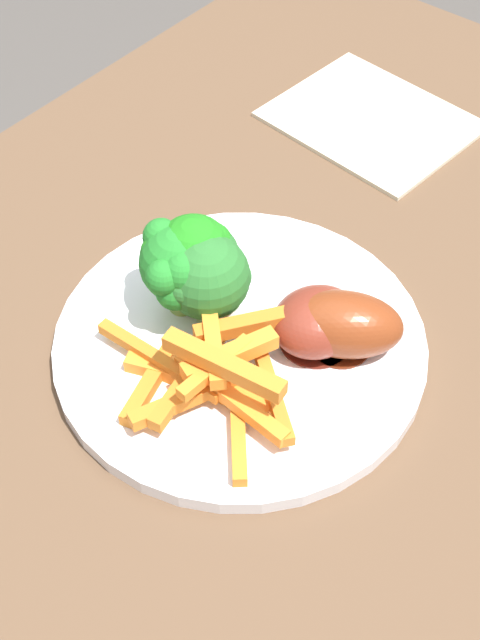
% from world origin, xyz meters
% --- Properties ---
extents(dining_table, '(0.96, 0.74, 0.73)m').
position_xyz_m(dining_table, '(0.00, 0.00, 0.61)').
color(dining_table, brown).
rests_on(dining_table, ground_plane).
extents(dinner_plate, '(0.27, 0.27, 0.01)m').
position_xyz_m(dinner_plate, '(-0.02, 0.04, 0.74)').
color(dinner_plate, white).
rests_on(dinner_plate, dining_table).
extents(broccoli_floret_front, '(0.06, 0.06, 0.07)m').
position_xyz_m(broccoli_floret_front, '(-0.02, 0.09, 0.79)').
color(broccoli_floret_front, '#83AD4A').
rests_on(broccoli_floret_front, dinner_plate).
extents(broccoli_floret_middle, '(0.06, 0.06, 0.08)m').
position_xyz_m(broccoli_floret_middle, '(-0.01, 0.09, 0.79)').
color(broccoli_floret_middle, '#7ABB57').
rests_on(broccoli_floret_middle, dinner_plate).
extents(broccoli_floret_back, '(0.06, 0.07, 0.07)m').
position_xyz_m(broccoli_floret_back, '(-0.02, 0.07, 0.79)').
color(broccoli_floret_back, '#82A356').
rests_on(broccoli_floret_back, dinner_plate).
extents(carrot_fries_pile, '(0.13, 0.16, 0.05)m').
position_xyz_m(carrot_fries_pile, '(-0.07, 0.03, 0.76)').
color(carrot_fries_pile, orange).
rests_on(carrot_fries_pile, dinner_plate).
extents(chicken_drumstick_near, '(0.10, 0.13, 0.05)m').
position_xyz_m(chicken_drumstick_near, '(0.02, -0.01, 0.77)').
color(chicken_drumstick_near, '#581F0E').
rests_on(chicken_drumstick_near, dinner_plate).
extents(chicken_drumstick_far, '(0.12, 0.08, 0.04)m').
position_xyz_m(chicken_drumstick_far, '(0.01, 0.00, 0.77)').
color(chicken_drumstick_far, '#561B12').
rests_on(chicken_drumstick_far, dinner_plate).
extents(napkin, '(0.15, 0.18, 0.00)m').
position_xyz_m(napkin, '(0.27, 0.12, 0.74)').
color(napkin, beige).
rests_on(napkin, dining_table).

